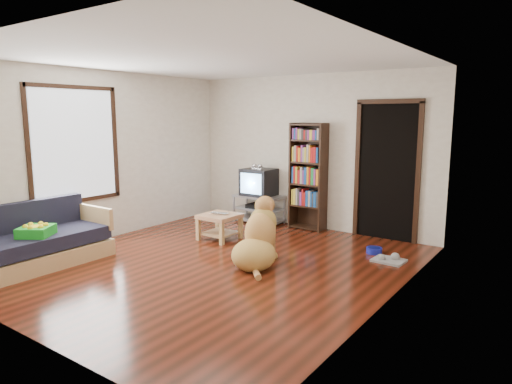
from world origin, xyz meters
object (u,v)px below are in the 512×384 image
Objects in this scene: green_cushion at (36,231)px; crt_tv at (260,182)px; laptop at (218,214)px; dog at (258,240)px; coffee_table at (220,222)px; grey_rag at (389,260)px; sofa at (37,245)px; bookshelf at (308,171)px; tv_stand at (259,208)px; dog_bowl at (374,250)px.

green_cushion is 3.82m from crt_tv.
dog is at bearing -40.52° from laptop.
coffee_table is 0.54× the size of dog.
grey_rag is 0.22× the size of sofa.
bookshelf is at bearing 4.32° from crt_tv.
grey_rag is 2.23m from bookshelf.
laptop is 2.63m from grey_rag.
crt_tv is 0.57× the size of dog.
tv_stand is (0.85, 3.69, -0.21)m from green_cushion.
dog_bowl reaches higher than grey_rag.
dog_bowl is 1.89m from bookshelf.
green_cushion is 4.57m from grey_rag.
crt_tv is (-2.41, 0.63, 0.70)m from dog_bowl.
bookshelf is 4.26m from sofa.
laptop is 0.51× the size of crt_tv.
coffee_table is at bearing -170.22° from grey_rag.
green_cushion is 0.92× the size of grey_rag.
laptop is 2.57m from sofa.
dog_bowl is 4.54m from sofa.
sofa is at bearing -105.02° from tv_stand.
sofa is at bearing 121.02° from green_cushion.
tv_stand is (-2.41, 0.61, 0.23)m from dog_bowl.
coffee_table is (-0.79, -1.39, -0.72)m from bookshelf.
laptop is 0.74× the size of grey_rag.
dog is (1.20, -0.63, -0.08)m from laptop.
dog_bowl is 2.59m from crt_tv.
sofa is at bearing -144.38° from dog.
sofa is 2.59m from coffee_table.
dog reaches higher than sofa.
grey_rag is 0.39× the size of dog.
bookshelf is (0.79, 1.42, 0.59)m from laptop.
crt_tv is at bearing 75.07° from sofa.
green_cushion is at bearing -115.45° from bookshelf.
sofa reaches higher than grey_rag.
tv_stand is 0.50× the size of bookshelf.
grey_rag is (0.30, -0.25, -0.03)m from dog_bowl.
green_cushion is at bearing -102.97° from tv_stand.
dog reaches higher than coffee_table.
laptop is 0.54× the size of coffee_table.
green_cushion is 2.60m from coffee_table.
coffee_table is (-0.00, 0.03, -0.13)m from laptop.
grey_rag is at bearing 36.92° from sofa.
green_cushion is at bearing -126.03° from laptop.
green_cushion is 2.81m from dog.
grey_rag is at bearing -17.60° from tv_stand.
green_cushion reaches higher than grey_rag.
sofa is at bearing -129.09° from laptop.
crt_tv reaches higher than sofa.
crt_tv is at bearing 90.00° from tv_stand.
bookshelf is (0.95, 0.07, 0.26)m from crt_tv.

